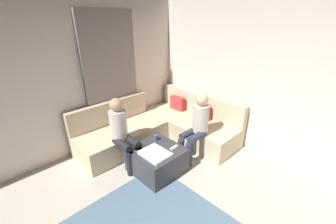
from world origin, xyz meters
TOP-DOWN VIEW (x-y plane):
  - wall_back at (0.00, 2.94)m, footprint 6.00×0.12m
  - wall_left at (-2.94, 0.00)m, footprint 0.12×6.00m
  - curtain_panel at (-2.84, 1.30)m, footprint 0.06×1.10m
  - sectional_couch at (-2.08, 1.88)m, footprint 2.10×2.55m
  - ottoman at (-1.40, 1.15)m, footprint 0.76×0.76m
  - folded_blanket at (-1.30, 1.03)m, footprint 0.44×0.36m
  - coffee_mug at (-1.62, 1.33)m, footprint 0.08×0.08m
  - game_remote at (-1.22, 1.37)m, footprint 0.05×0.15m
  - person_on_couch_back at (-1.22, 1.93)m, footprint 0.30×0.60m
  - person_on_couch_side at (-1.93, 0.87)m, footprint 0.60×0.30m

SIDE VIEW (x-z plane):
  - ottoman at x=-1.40m, z-range 0.00..0.42m
  - sectional_couch at x=-2.08m, z-range -0.15..0.72m
  - game_remote at x=-1.22m, z-range 0.42..0.44m
  - folded_blanket at x=-1.30m, z-range 0.42..0.46m
  - coffee_mug at x=-1.62m, z-range 0.42..0.52m
  - person_on_couch_back at x=-1.22m, z-range 0.06..1.26m
  - person_on_couch_side at x=-1.93m, z-range 0.06..1.26m
  - curtain_panel at x=-2.84m, z-range 0.00..2.50m
  - wall_back at x=0.00m, z-range 0.00..2.70m
  - wall_left at x=-2.94m, z-range 0.00..2.70m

